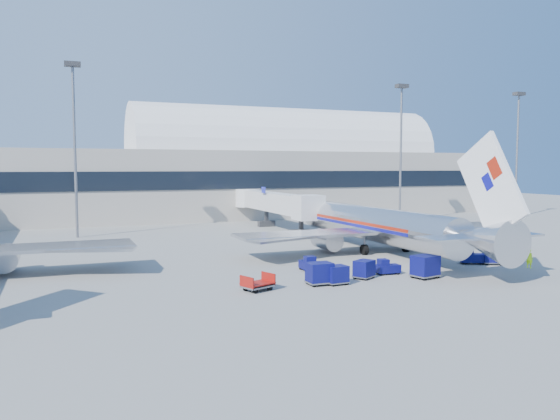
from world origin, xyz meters
name	(u,v)px	position (x,y,z in m)	size (l,w,h in m)	color
ground	(315,265)	(0.00, 0.00, 0.00)	(260.00, 260.00, 0.00)	gray
terminal	(110,176)	(-13.60, 55.96, 7.52)	(170.00, 28.15, 21.00)	#B2AA9E
airliner_main	(381,225)	(10.00, 4.51, 2.93)	(32.00, 37.26, 12.07)	silver
jetbridge_near	(272,202)	(7.60, 30.81, 3.93)	(4.40, 27.50, 6.25)	silver
mast_west	(74,123)	(-20.00, 30.00, 14.79)	(2.00, 1.20, 22.60)	slate
mast_east	(401,133)	(30.00, 30.00, 14.79)	(2.00, 1.20, 22.60)	slate
mast_far_east	(518,136)	(55.00, 30.00, 14.79)	(2.00, 1.20, 22.60)	slate
barrier_near	(455,247)	(18.00, 2.00, 0.45)	(3.00, 0.55, 0.90)	#9E9E96
barrier_mid	(479,245)	(21.30, 2.00, 0.45)	(3.00, 0.55, 0.90)	#9E9E96
barrier_far	(502,244)	(24.60, 2.00, 0.45)	(3.00, 0.55, 0.90)	#9E9E96
tug_lead	(387,267)	(3.79, -6.23, 0.61)	(2.12, 1.19, 1.33)	#0A0C51
tug_right	(472,256)	(14.10, -4.94, 0.70)	(2.64, 2.09, 1.54)	#0A0C51
tug_left	(308,264)	(-1.82, -2.32, 0.62)	(1.18, 2.16, 1.37)	#0A0C51
cart_train_a	(364,269)	(1.03, -7.07, 0.81)	(2.15, 2.00, 1.52)	#0A0C51
cart_train_b	(337,274)	(-2.15, -8.25, 0.80)	(1.79, 1.42, 1.49)	#0A0C51
cart_train_c	(320,273)	(-3.44, -7.86, 0.94)	(2.01, 1.54, 1.76)	#0A0C51
cart_solo_near	(425,266)	(5.81, -8.83, 1.01)	(2.45, 2.06, 1.89)	#0A0C51
cart_solo_far	(492,256)	(15.70, -5.92, 0.80)	(2.11, 1.94, 1.49)	#0A0C51
cart_open_red	(258,285)	(-8.59, -7.92, 0.43)	(2.67, 2.29, 0.60)	slate
ramp_worker	(529,258)	(17.46, -8.64, 0.88)	(0.64, 0.42, 1.77)	#91D916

